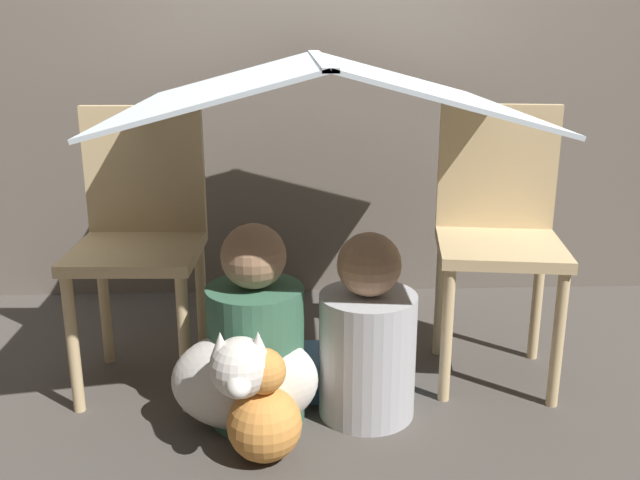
{
  "coord_description": "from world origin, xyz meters",
  "views": [
    {
      "loc": [
        -0.09,
        -2.06,
        1.14
      ],
      "look_at": [
        0.0,
        0.09,
        0.49
      ],
      "focal_mm": 40.0,
      "sensor_mm": 36.0,
      "label": 1
    }
  ],
  "objects_px": {
    "dog": "(244,379)",
    "chair_left": "(141,232)",
    "chair_right": "(498,228)",
    "person_second": "(368,340)",
    "person_front": "(256,338)"
  },
  "relations": [
    {
      "from": "dog",
      "to": "chair_left",
      "type": "bearing_deg",
      "value": 132.29
    },
    {
      "from": "chair_right",
      "to": "dog",
      "type": "xyz_separation_m",
      "value": [
        -0.82,
        -0.38,
        -0.33
      ]
    },
    {
      "from": "chair_left",
      "to": "person_second",
      "type": "height_order",
      "value": "chair_left"
    },
    {
      "from": "chair_right",
      "to": "person_second",
      "type": "bearing_deg",
      "value": -140.42
    },
    {
      "from": "person_front",
      "to": "chair_left",
      "type": "bearing_deg",
      "value": 142.22
    },
    {
      "from": "chair_right",
      "to": "chair_left",
      "type": "bearing_deg",
      "value": -171.81
    },
    {
      "from": "chair_right",
      "to": "person_second",
      "type": "xyz_separation_m",
      "value": [
        -0.45,
        -0.28,
        -0.26
      ]
    },
    {
      "from": "chair_left",
      "to": "person_second",
      "type": "bearing_deg",
      "value": -19.28
    },
    {
      "from": "chair_right",
      "to": "person_front",
      "type": "bearing_deg",
      "value": -151.47
    },
    {
      "from": "chair_left",
      "to": "dog",
      "type": "xyz_separation_m",
      "value": [
        0.35,
        -0.38,
        -0.33
      ]
    },
    {
      "from": "chair_right",
      "to": "person_front",
      "type": "relative_size",
      "value": 1.47
    },
    {
      "from": "chair_right",
      "to": "person_front",
      "type": "xyz_separation_m",
      "value": [
        -0.79,
        -0.29,
        -0.24
      ]
    },
    {
      "from": "person_front",
      "to": "dog",
      "type": "bearing_deg",
      "value": -109.46
    },
    {
      "from": "chair_right",
      "to": "person_second",
      "type": "height_order",
      "value": "chair_right"
    },
    {
      "from": "person_front",
      "to": "person_second",
      "type": "bearing_deg",
      "value": 2.47
    }
  ]
}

